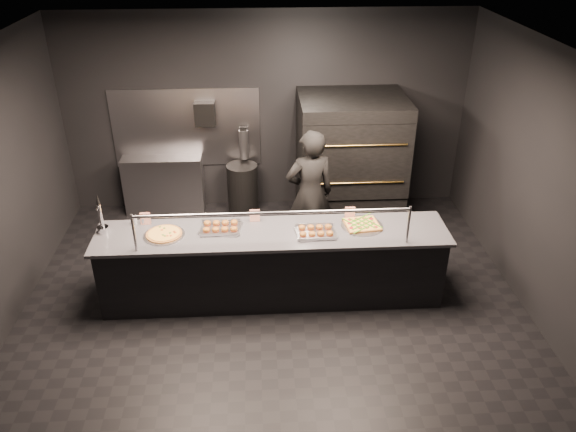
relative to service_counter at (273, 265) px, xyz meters
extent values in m
plane|color=black|center=(0.00, 0.00, -0.46)|extent=(6.00, 6.00, 0.00)
plane|color=black|center=(0.00, 0.00, 2.54)|extent=(6.00, 6.00, 0.00)
cube|color=black|center=(0.00, 2.50, 1.04)|extent=(6.00, 0.04, 3.00)
cube|color=black|center=(0.00, -2.50, 1.04)|extent=(6.00, 0.04, 3.00)
cube|color=black|center=(3.00, 0.00, 1.04)|extent=(0.04, 5.00, 3.00)
cube|color=#99999E|center=(-1.20, 2.48, 0.84)|extent=(2.20, 0.02, 1.20)
cube|color=black|center=(0.00, 0.00, -0.02)|extent=(4.00, 0.70, 0.88)
cube|color=#37383C|center=(0.00, 0.00, 0.44)|extent=(4.10, 0.78, 0.04)
cylinder|color=#99999E|center=(-1.50, -0.30, 0.68)|extent=(0.03, 0.03, 0.45)
cylinder|color=#99999E|center=(1.50, -0.30, 0.68)|extent=(0.03, 0.03, 0.45)
cylinder|color=#99999E|center=(0.00, -0.30, 0.88)|extent=(3.00, 0.04, 0.04)
cube|color=black|center=(1.20, 1.90, -0.16)|extent=(1.50, 1.15, 0.60)
cube|color=black|center=(1.20, 1.90, 0.44)|extent=(1.50, 1.20, 0.55)
cube|color=black|center=(1.20, 1.90, 0.99)|extent=(1.50, 1.20, 0.55)
cube|color=black|center=(1.20, 1.90, 1.36)|extent=(1.50, 1.20, 0.18)
cylinder|color=gold|center=(1.20, 1.28, 0.44)|extent=(1.30, 0.02, 0.02)
cylinder|color=gold|center=(1.20, 1.28, 0.99)|extent=(1.30, 0.02, 0.02)
cube|color=#99999E|center=(-1.60, 2.32, -0.01)|extent=(1.20, 0.35, 0.90)
cube|color=black|center=(-0.90, 2.39, 1.09)|extent=(0.30, 0.20, 0.35)
cylinder|color=#B2B2B7|center=(-0.35, 2.40, 0.59)|extent=(0.14, 0.14, 0.45)
cube|color=black|center=(-0.35, 2.40, 0.84)|extent=(0.10, 0.06, 0.06)
cylinder|color=silver|center=(-1.95, 0.11, 0.49)|extent=(0.13, 0.13, 0.07)
cylinder|color=silver|center=(-1.95, 0.11, 0.66)|extent=(0.05, 0.05, 0.33)
cylinder|color=silver|center=(-1.95, 0.04, 0.80)|extent=(0.02, 0.09, 0.02)
cone|color=black|center=(-1.95, 0.11, 0.88)|extent=(0.05, 0.05, 0.13)
cylinder|color=silver|center=(-1.24, 0.00, 0.46)|extent=(0.47, 0.47, 0.01)
cylinder|color=#AD7637|center=(-1.24, 0.00, 0.47)|extent=(0.41, 0.41, 0.02)
cylinder|color=#FFD253|center=(-1.24, 0.00, 0.49)|extent=(0.36, 0.36, 0.01)
cube|color=silver|center=(-0.60, 0.10, 0.47)|extent=(0.51, 0.41, 0.02)
ellipsoid|color=#A86B24|center=(-0.76, 0.03, 0.50)|extent=(0.09, 0.09, 0.06)
ellipsoid|color=#A86B24|center=(-0.76, 0.18, 0.50)|extent=(0.09, 0.09, 0.06)
ellipsoid|color=#A86B24|center=(-0.65, 0.03, 0.50)|extent=(0.09, 0.09, 0.06)
ellipsoid|color=#A86B24|center=(-0.65, 0.18, 0.50)|extent=(0.09, 0.09, 0.06)
ellipsoid|color=#A86B24|center=(-0.55, 0.03, 0.50)|extent=(0.09, 0.09, 0.06)
ellipsoid|color=#A86B24|center=(-0.55, 0.18, 0.50)|extent=(0.09, 0.09, 0.06)
ellipsoid|color=#A86B24|center=(-0.44, 0.03, 0.50)|extent=(0.09, 0.09, 0.06)
ellipsoid|color=#A86B24|center=(-0.44, 0.18, 0.50)|extent=(0.09, 0.09, 0.06)
cube|color=silver|center=(0.50, -0.06, 0.47)|extent=(0.49, 0.39, 0.02)
ellipsoid|color=#A86B24|center=(0.35, -0.13, 0.50)|extent=(0.08, 0.08, 0.05)
ellipsoid|color=#A86B24|center=(0.35, 0.02, 0.50)|extent=(0.08, 0.08, 0.05)
ellipsoid|color=#A86B24|center=(0.45, -0.13, 0.50)|extent=(0.08, 0.08, 0.05)
ellipsoid|color=#A86B24|center=(0.45, 0.02, 0.50)|extent=(0.08, 0.08, 0.05)
ellipsoid|color=#A86B24|center=(0.55, -0.13, 0.50)|extent=(0.08, 0.08, 0.05)
ellipsoid|color=#A86B24|center=(0.55, 0.02, 0.50)|extent=(0.08, 0.08, 0.05)
ellipsoid|color=#A86B24|center=(0.65, -0.13, 0.50)|extent=(0.08, 0.08, 0.05)
ellipsoid|color=#A86B24|center=(0.65, 0.02, 0.50)|extent=(0.08, 0.08, 0.05)
cylinder|color=silver|center=(1.06, 0.08, 0.46)|extent=(0.49, 0.49, 0.01)
cube|color=#AD7637|center=(1.06, 0.08, 0.48)|extent=(0.43, 0.40, 0.02)
cube|color=#FFD253|center=(1.06, 0.08, 0.49)|extent=(0.41, 0.37, 0.01)
cube|color=#46961F|center=(1.06, 0.08, 0.50)|extent=(0.39, 0.35, 0.01)
cylinder|color=silver|center=(-1.62, 0.28, 0.50)|extent=(0.06, 0.06, 0.10)
cylinder|color=silver|center=(-1.52, 0.28, 0.49)|extent=(0.04, 0.04, 0.08)
cube|color=white|center=(-1.49, 0.28, 0.53)|extent=(0.12, 0.04, 0.15)
cube|color=white|center=(-0.20, 0.28, 0.53)|extent=(0.12, 0.04, 0.15)
cube|color=white|center=(0.95, 0.28, 0.53)|extent=(0.12, 0.04, 0.15)
cylinder|color=black|center=(-0.39, 2.22, -0.07)|extent=(0.47, 0.47, 0.78)
imported|color=black|center=(0.53, 1.00, 0.43)|extent=(0.72, 0.55, 1.78)
camera|label=1|loc=(-0.14, -5.58, 3.79)|focal=35.00mm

